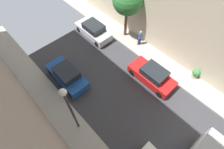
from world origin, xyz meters
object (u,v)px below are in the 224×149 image
object	(u,v)px
pedestrian	(140,37)
parked_car_left_3	(67,75)
parked_car_right_3	(93,30)
potted_plant_2	(196,73)
lamp_post	(69,106)
street_tree_1	(128,0)
parked_car_right_2	(152,76)

from	to	relation	value
pedestrian	parked_car_left_3	bearing A→B (deg)	170.08
parked_car_right_3	pedestrian	bearing A→B (deg)	-59.98
potted_plant_2	lamp_post	world-z (taller)	lamp_post
parked_car_left_3	pedestrian	size ratio (longest dim) A/B	2.44
street_tree_1	lamp_post	bearing A→B (deg)	-154.43
street_tree_1	lamp_post	xyz separation A→B (m)	(-9.77, -4.68, -0.50)
pedestrian	lamp_post	world-z (taller)	lamp_post
parked_car_right_2	lamp_post	size ratio (longest dim) A/B	0.78
parked_car_right_3	potted_plant_2	distance (m)	10.93
street_tree_1	lamp_post	world-z (taller)	street_tree_1
pedestrian	potted_plant_2	xyz separation A→B (m)	(0.54, -6.17, -0.43)
parked_car_left_3	street_tree_1	bearing A→B (deg)	4.51
parked_car_left_3	parked_car_right_3	distance (m)	6.15
parked_car_right_3	pedestrian	world-z (taller)	pedestrian
street_tree_1	potted_plant_2	xyz separation A→B (m)	(0.57, -8.17, -3.54)
parked_car_right_2	pedestrian	xyz separation A→B (m)	(2.50, 3.70, 0.35)
parked_car_right_3	pedestrian	size ratio (longest dim) A/B	2.44
parked_car_left_3	street_tree_1	xyz separation A→B (m)	(7.87, 0.62, 3.47)
parked_car_right_3	street_tree_1	bearing A→B (deg)	-43.21
potted_plant_2	parked_car_right_3	bearing A→B (deg)	106.14
parked_car_left_3	parked_car_right_3	xyz separation A→B (m)	(5.40, 2.94, 0.00)
parked_car_left_3	parked_car_right_2	size ratio (longest dim) A/B	1.00
parked_car_right_3	potted_plant_2	xyz separation A→B (m)	(3.04, -10.50, -0.07)
parked_car_right_2	parked_car_left_3	bearing A→B (deg)	136.74
parked_car_left_3	lamp_post	xyz separation A→B (m)	(-1.90, -4.05, 2.97)
parked_car_right_2	potted_plant_2	xyz separation A→B (m)	(3.04, -2.47, -0.07)
lamp_post	pedestrian	bearing A→B (deg)	15.26
parked_car_left_3	pedestrian	world-z (taller)	pedestrian
parked_car_right_2	pedestrian	world-z (taller)	pedestrian
parked_car_left_3	parked_car_right_2	world-z (taller)	same
parked_car_right_2	potted_plant_2	world-z (taller)	parked_car_right_2
parked_car_right_3	pedestrian	distance (m)	5.01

